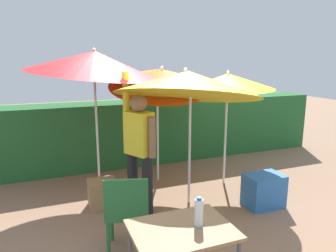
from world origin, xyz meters
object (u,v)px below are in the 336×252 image
umbrella_rainbow (160,78)px  bottle_water (199,212)px  folding_table (182,239)px  umbrella_navy (94,63)px  crate_cardboard (103,194)px  person_vendor (139,146)px  cooler_box (264,191)px  umbrella_yellow (228,82)px  umbrella_orange (188,84)px  chair_plastic (127,209)px

umbrella_rainbow → bottle_water: umbrella_rainbow is taller
umbrella_rainbow → folding_table: size_ratio=2.67×
umbrella_navy → folding_table: size_ratio=2.87×
folding_table → crate_cardboard: bearing=97.7°
person_vendor → cooler_box: size_ratio=3.59×
crate_cardboard → person_vendor: bearing=-35.6°
umbrella_yellow → crate_cardboard: size_ratio=4.73×
umbrella_yellow → cooler_box: umbrella_yellow is taller
umbrella_navy → umbrella_rainbow: bearing=-1.0°
umbrella_rainbow → umbrella_yellow: umbrella_rainbow is taller
person_vendor → umbrella_orange: bearing=3.5°
umbrella_orange → cooler_box: 1.83m
umbrella_orange → cooler_box: (0.95, -0.51, -1.48)m
umbrella_rainbow → person_vendor: 1.41m
umbrella_yellow → umbrella_orange: bearing=-154.9°
umbrella_rainbow → crate_cardboard: umbrella_rainbow is taller
person_vendor → folding_table: bearing=-95.5°
chair_plastic → folding_table: chair_plastic is taller
umbrella_rainbow → umbrella_yellow: bearing=-28.6°
umbrella_navy → cooler_box: umbrella_navy is taller
chair_plastic → cooler_box: bearing=10.5°
umbrella_navy → cooler_box: bearing=-35.5°
umbrella_orange → cooler_box: size_ratio=4.14×
person_vendor → folding_table: (-0.17, -1.77, -0.28)m
chair_plastic → cooler_box: 2.10m
person_vendor → bottle_water: 1.77m
crate_cardboard → folding_table: size_ratio=0.49×
umbrella_navy → folding_table: umbrella_navy is taller
crate_cardboard → folding_table: (0.28, -2.09, 0.45)m
umbrella_yellow → umbrella_navy: (-1.97, 0.53, 0.30)m
cooler_box → crate_cardboard: (-2.11, 0.79, -0.03)m
umbrella_orange → crate_cardboard: size_ratio=5.49×
bottle_water → umbrella_yellow: bearing=54.0°
umbrella_orange → umbrella_yellow: umbrella_orange is taller
folding_table → bottle_water: size_ratio=3.33×
umbrella_navy → crate_cardboard: (-0.07, -0.66, -1.79)m
umbrella_rainbow → person_vendor: bearing=-123.3°
umbrella_navy → bottle_water: (0.35, -2.76, -1.13)m
umbrella_navy → chair_plastic: size_ratio=2.58×
cooler_box → crate_cardboard: size_ratio=1.33×
umbrella_rainbow → person_vendor: umbrella_rainbow is taller
umbrella_navy → crate_cardboard: bearing=-96.0°
umbrella_yellow → person_vendor: size_ratio=0.99×
umbrella_yellow → cooler_box: (0.08, -0.92, -1.46)m
person_vendor → chair_plastic: person_vendor is taller
umbrella_rainbow → bottle_water: bearing=-103.7°
bottle_water → umbrella_orange: bearing=67.9°
chair_plastic → folding_table: bearing=-76.5°
umbrella_yellow → bottle_water: size_ratio=7.76×
umbrella_orange → person_vendor: size_ratio=1.15×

